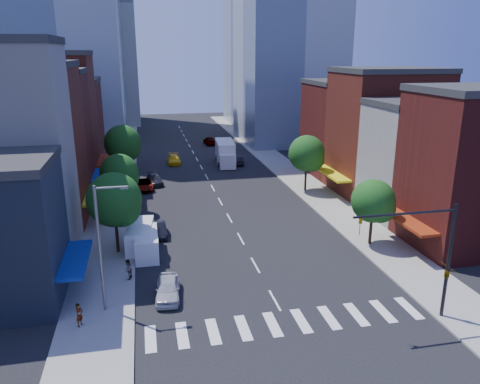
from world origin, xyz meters
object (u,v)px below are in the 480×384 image
object	(u,v)px
parked_car_third	(145,185)
traffic_car_oncoming	(238,160)
parked_car_rear	(155,180)
traffic_car_far	(209,141)
cargo_van_far	(140,237)
parked_car_front	(168,288)
pedestrian_far	(128,270)
taxi	(174,159)
parked_car_second	(159,229)
cargo_van_near	(147,244)
pedestrian_near	(79,315)
box_truck	(225,154)

from	to	relation	value
parked_car_third	traffic_car_oncoming	xyz separation A→B (m)	(14.92, 11.63, -0.01)
parked_car_rear	traffic_car_far	bearing A→B (deg)	60.20
cargo_van_far	traffic_car_far	world-z (taller)	cargo_van_far
parked_car_front	pedestrian_far	world-z (taller)	pedestrian_far
taxi	traffic_car_oncoming	size ratio (longest dim) A/B	1.25
parked_car_third	cargo_van_far	bearing A→B (deg)	-93.02
parked_car_second	parked_car_third	distance (m)	16.65
cargo_van_near	parked_car_rear	bearing A→B (deg)	86.54
taxi	traffic_car_oncoming	distance (m)	10.37
traffic_car_far	parked_car_third	bearing A→B (deg)	62.09
pedestrian_far	pedestrian_near	bearing A→B (deg)	-7.84
parked_car_rear	cargo_van_near	distance (m)	23.53
parked_car_rear	cargo_van_far	xyz separation A→B (m)	(-2.02, -21.82, 0.45)
parked_car_second	pedestrian_near	distance (m)	16.34
parked_car_front	pedestrian_near	world-z (taller)	pedestrian_near
cargo_van_near	pedestrian_far	bearing A→B (deg)	-108.24
cargo_van_near	cargo_van_far	size ratio (longest dim) A/B	0.90
parked_car_front	taxi	distance (m)	43.50
parked_car_second	cargo_van_near	xyz separation A→B (m)	(-1.25, -4.57, 0.42)
traffic_car_far	box_truck	size ratio (longest dim) A/B	0.50
pedestrian_far	parked_car_second	bearing A→B (deg)	-178.67
parked_car_second	traffic_car_far	distance (m)	47.33
cargo_van_far	traffic_car_oncoming	world-z (taller)	cargo_van_far
cargo_van_far	pedestrian_far	xyz separation A→B (m)	(-0.98, -6.29, -0.16)
cargo_van_far	parked_car_front	bearing A→B (deg)	-72.46
cargo_van_near	box_truck	world-z (taller)	box_truck
parked_car_front	pedestrian_far	size ratio (longest dim) A/B	2.64
parked_car_third	box_truck	xyz separation A→B (m)	(13.02, 12.44, 1.04)
parked_car_rear	pedestrian_far	size ratio (longest dim) A/B	2.84
parked_car_rear	parked_car_third	bearing A→B (deg)	-127.87
pedestrian_far	traffic_car_far	bearing A→B (deg)	-176.56
parked_car_second	taxi	xyz separation A→B (m)	(3.72, 30.86, 0.07)
pedestrian_far	taxi	bearing A→B (deg)	-171.05
box_truck	pedestrian_far	distance (m)	40.96
taxi	box_truck	world-z (taller)	box_truck
parked_car_rear	box_truck	distance (m)	15.47
cargo_van_near	box_truck	distance (m)	36.09
parked_car_second	traffic_car_far	bearing A→B (deg)	72.48
parked_car_rear	box_truck	bearing A→B (deg)	34.33
traffic_car_far	pedestrian_far	xyz separation A→B (m)	(-14.47, -55.07, 0.19)
parked_car_front	taxi	bearing A→B (deg)	90.53
parked_car_third	taxi	distance (m)	15.06
parked_car_rear	traffic_car_far	size ratio (longest dim) A/B	1.01
cargo_van_near	traffic_car_far	distance (m)	52.08
traffic_car_far	pedestrian_near	world-z (taller)	pedestrian_near
parked_car_rear	traffic_car_oncoming	world-z (taller)	parked_car_rear
pedestrian_near	pedestrian_far	size ratio (longest dim) A/B	0.99
parked_car_third	taxi	world-z (taller)	taxi
parked_car_second	traffic_car_oncoming	world-z (taller)	traffic_car_oncoming
cargo_van_near	traffic_car_oncoming	bearing A→B (deg)	65.54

